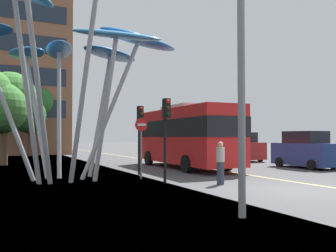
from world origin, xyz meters
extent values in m
cube|color=#4C4C4F|center=(0.00, 0.00, -0.05)|extent=(120.00, 240.00, 0.10)
cube|color=#E0D666|center=(1.68, 0.00, 0.00)|extent=(0.16, 144.00, 0.01)
cube|color=red|center=(0.76, 9.74, 1.97)|extent=(2.82, 9.80, 3.25)
cube|color=black|center=(0.76, 9.74, 2.43)|extent=(2.85, 9.89, 1.04)
cube|color=yellow|center=(0.90, 14.54, 3.30)|extent=(1.39, 0.14, 0.36)
cube|color=#B2B2B7|center=(0.76, 9.74, 3.72)|extent=(1.99, 3.46, 0.24)
cylinder|color=black|center=(2.11, 12.71, 0.48)|extent=(0.31, 0.97, 0.96)
cylinder|color=black|center=(-0.41, 12.79, 0.48)|extent=(0.31, 0.97, 0.96)
cylinder|color=black|center=(1.93, 7.03, 0.48)|extent=(0.31, 0.97, 0.96)
cylinder|color=black|center=(-0.59, 7.10, 0.48)|extent=(0.31, 0.97, 0.96)
cylinder|color=#9EA0A5|center=(-4.90, 6.42, 3.33)|extent=(2.98, 0.42, 6.73)
ellipsoid|color=#2D7FD1|center=(-3.51, 6.52, 6.65)|extent=(4.09, 1.68, 0.95)
cylinder|color=#9EA0A5|center=(-5.05, 7.81, 3.10)|extent=(1.56, 1.19, 6.25)
ellipsoid|color=#2D7FD1|center=(-4.41, 8.27, 6.20)|extent=(4.00, 3.49, 0.43)
cylinder|color=#9EA0A5|center=(-6.96, 8.55, 3.27)|extent=(0.58, 2.98, 6.61)
ellipsoid|color=#4CA3E5|center=(-6.78, 9.94, 6.54)|extent=(1.78, 3.77, 0.46)
cylinder|color=#9EA0A5|center=(-8.03, 8.62, 3.10)|extent=(1.04, 2.69, 6.27)
ellipsoid|color=#2D7FD1|center=(-8.43, 9.85, 6.19)|extent=(2.35, 3.82, 0.79)
cylinder|color=#9EA0A5|center=(-9.44, 7.25, 3.28)|extent=(2.57, 1.32, 6.64)
cylinder|color=#9EA0A5|center=(-8.73, 5.26, 3.85)|extent=(1.38, 1.02, 7.74)
cylinder|color=#9EA0A5|center=(-8.44, 4.48, 4.32)|extent=(1.61, 2.28, 8.69)
cylinder|color=#9EA0A5|center=(-6.55, 4.67, 4.32)|extent=(1.02, 1.96, 8.69)
cylinder|color=#9EA0A5|center=(-5.49, 5.38, 3.18)|extent=(1.09, 0.67, 6.39)
ellipsoid|color=#4CA3E5|center=(-5.08, 5.18, 6.36)|extent=(4.11, 2.89, 0.91)
cylinder|color=black|center=(-3.44, 3.68, 1.75)|extent=(0.12, 0.12, 3.50)
cube|color=black|center=(-3.44, 3.54, 3.10)|extent=(0.28, 0.24, 0.80)
sphere|color=red|center=(-3.44, 3.41, 3.36)|extent=(0.18, 0.18, 0.18)
sphere|color=#3A2707|center=(-3.44, 3.41, 3.10)|extent=(0.18, 0.18, 0.18)
sphere|color=black|center=(-3.44, 3.41, 2.84)|extent=(0.18, 0.18, 0.18)
cylinder|color=black|center=(-3.21, 7.28, 1.73)|extent=(0.12, 0.12, 3.46)
cube|color=black|center=(-3.21, 7.14, 3.06)|extent=(0.28, 0.24, 0.80)
sphere|color=red|center=(-3.21, 7.01, 3.32)|extent=(0.18, 0.18, 0.18)
sphere|color=#3A2707|center=(-3.21, 7.01, 3.06)|extent=(0.18, 0.18, 0.18)
sphere|color=black|center=(-3.21, 7.01, 2.80)|extent=(0.18, 0.18, 0.18)
cube|color=navy|center=(7.46, 6.64, 0.85)|extent=(1.77, 4.22, 1.34)
cube|color=black|center=(7.46, 6.64, 1.89)|extent=(1.63, 2.32, 0.74)
cylinder|color=black|center=(8.34, 7.95, 0.30)|extent=(0.20, 0.60, 0.60)
cylinder|color=black|center=(6.57, 7.95, 0.30)|extent=(0.20, 0.60, 0.60)
cylinder|color=black|center=(8.34, 5.33, 0.30)|extent=(0.20, 0.60, 0.60)
cylinder|color=black|center=(6.57, 5.33, 0.30)|extent=(0.20, 0.60, 0.60)
cube|color=maroon|center=(7.92, 13.89, 0.83)|extent=(1.83, 4.29, 1.29)
cube|color=black|center=(7.92, 13.89, 1.86)|extent=(1.69, 2.36, 0.78)
cylinder|color=black|center=(8.84, 15.22, 0.30)|extent=(0.20, 0.60, 0.60)
cylinder|color=black|center=(7.00, 15.22, 0.30)|extent=(0.20, 0.60, 0.60)
cylinder|color=black|center=(8.84, 12.56, 0.30)|extent=(0.20, 0.60, 0.60)
cylinder|color=black|center=(7.00, 12.56, 0.30)|extent=(0.20, 0.60, 0.60)
cylinder|color=gray|center=(-4.51, -2.98, 3.92)|extent=(0.18, 0.18, 7.83)
cylinder|color=brown|center=(-9.21, 17.07, 1.47)|extent=(0.48, 0.48, 2.95)
sphere|color=#428438|center=(-8.83, 18.24, 4.68)|extent=(3.74, 3.74, 3.74)
sphere|color=#428438|center=(-9.46, 16.94, 3.87)|extent=(3.49, 3.49, 3.49)
cylinder|color=brown|center=(-6.61, 28.96, 1.56)|extent=(0.36, 0.36, 3.12)
sphere|color=#286028|center=(-5.61, 29.97, 5.59)|extent=(2.86, 2.86, 2.86)
sphere|color=#286028|center=(-6.83, 27.97, 4.00)|extent=(3.42, 3.42, 3.42)
sphere|color=#286028|center=(-6.44, 29.97, 4.49)|extent=(2.43, 2.43, 2.43)
cylinder|color=#2D3342|center=(-1.62, 2.31, 0.45)|extent=(0.29, 0.29, 0.90)
cylinder|color=#B2A89E|center=(-1.62, 2.31, 1.20)|extent=(0.34, 0.34, 0.60)
sphere|color=tan|center=(-1.62, 2.31, 1.61)|extent=(0.22, 0.22, 0.22)
cylinder|color=gray|center=(-3.79, 5.51, 1.38)|extent=(0.08, 0.08, 2.76)
cylinder|color=red|center=(-3.79, 5.48, 2.46)|extent=(0.60, 0.03, 0.60)
cube|color=white|center=(-3.79, 5.45, 2.46)|extent=(0.40, 0.04, 0.11)
camera|label=1|loc=(-9.89, -10.18, 1.92)|focal=39.39mm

